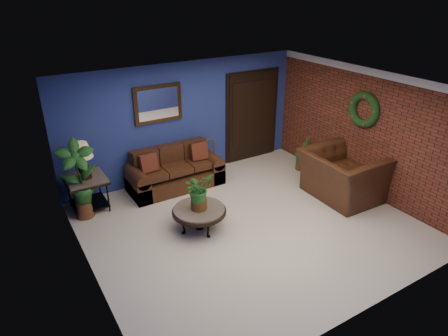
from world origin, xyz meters
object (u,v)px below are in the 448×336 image
sofa (174,173)px  side_chair (211,156)px  end_table (87,185)px  coffee_table (199,211)px  armchair (342,175)px  table_lamp (82,156)px

sofa → side_chair: bearing=2.4°
end_table → side_chair: (2.71, 0.06, -0.04)m
coffee_table → end_table: (-1.48, 1.69, 0.17)m
coffee_table → armchair: armchair is taller
end_table → side_chair: side_chair is taller
coffee_table → side_chair: 2.14m
sofa → armchair: 3.44m
sofa → armchair: bearing=-39.2°
coffee_table → table_lamp: 2.37m
side_chair → end_table: bearing=178.2°
side_chair → table_lamp: bearing=178.2°
sofa → side_chair: 0.94m
table_lamp → side_chair: (2.71, 0.06, -0.63)m
coffee_table → end_table: 2.25m
armchair → sofa: bearing=52.3°
armchair → side_chair: bearing=39.8°
table_lamp → armchair: bearing=-25.8°
side_chair → armchair: armchair is taller
coffee_table → side_chair: side_chair is taller
end_table → armchair: size_ratio=0.50×
side_chair → sofa: bearing=179.3°
coffee_table → end_table: bearing=131.3°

